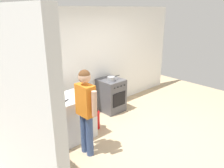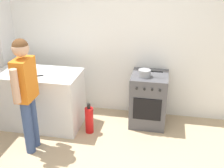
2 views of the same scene
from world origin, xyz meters
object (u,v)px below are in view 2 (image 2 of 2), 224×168
person (26,87)px  fire_extinguisher (89,120)px  knife_paring (15,72)px  oven_left (149,99)px  pot (145,73)px  knife_carving (46,75)px

person → fire_extinguisher: person is taller
knife_paring → person: bearing=-50.9°
oven_left → knife_paring: knife_paring is taller
oven_left → pot: bearing=-129.8°
knife_carving → person: person is taller
pot → knife_carving: size_ratio=1.19×
oven_left → fire_extinguisher: size_ratio=1.70×
person → pot: bearing=32.7°
oven_left → knife_paring: 2.14m
person → knife_carving: bearing=86.9°
pot → knife_paring: size_ratio=1.75×
pot → person: (-1.47, -0.95, 0.05)m
knife_paring → person: person is taller
pot → fire_extinguisher: size_ratio=0.74×
pot → knife_paring: pot is taller
pot → fire_extinguisher: 1.12m
knife_carving → fire_extinguisher: 0.95m
oven_left → knife_carving: (-1.52, -0.46, 0.48)m
knife_carving → pot: bearing=14.3°
oven_left → fire_extinguisher: oven_left is taller
oven_left → knife_carving: 1.66m
knife_carving → person: (-0.03, -0.58, 0.05)m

